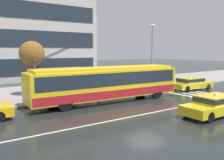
% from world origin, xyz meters
% --- Properties ---
extents(ground_plane, '(160.00, 160.00, 0.00)m').
position_xyz_m(ground_plane, '(0.00, 0.00, 0.00)').
color(ground_plane, '#222726').
extents(sidewalk_slab, '(80.00, 10.00, 0.14)m').
position_xyz_m(sidewalk_slab, '(0.00, 9.93, 0.07)').
color(sidewalk_slab, gray).
rests_on(sidewalk_slab, ground_plane).
extents(crosswalk_stripe_edge_near, '(0.44, 4.40, 0.01)m').
position_xyz_m(crosswalk_stripe_edge_near, '(6.14, 1.47, 0.00)').
color(crosswalk_stripe_edge_near, beige).
rests_on(crosswalk_stripe_edge_near, ground_plane).
extents(crosswalk_stripe_inner_a, '(0.44, 4.40, 0.01)m').
position_xyz_m(crosswalk_stripe_inner_a, '(7.04, 1.47, 0.00)').
color(crosswalk_stripe_inner_a, beige).
rests_on(crosswalk_stripe_inner_a, ground_plane).
extents(crosswalk_stripe_center, '(0.44, 4.40, 0.01)m').
position_xyz_m(crosswalk_stripe_center, '(7.94, 1.47, 0.00)').
color(crosswalk_stripe_center, beige).
rests_on(crosswalk_stripe_center, ground_plane).
extents(crosswalk_stripe_inner_b, '(0.44, 4.40, 0.01)m').
position_xyz_m(crosswalk_stripe_inner_b, '(8.84, 1.47, 0.00)').
color(crosswalk_stripe_inner_b, beige).
rests_on(crosswalk_stripe_inner_b, ground_plane).
extents(lane_centre_line, '(72.00, 0.14, 0.01)m').
position_xyz_m(lane_centre_line, '(0.00, -1.20, 0.00)').
color(lane_centre_line, silver).
rests_on(lane_centre_line, ground_plane).
extents(trolleybus, '(13.00, 2.97, 4.55)m').
position_xyz_m(trolleybus, '(-1.05, 3.33, 1.51)').
color(trolleybus, yellow).
rests_on(trolleybus, ground_plane).
extents(taxi_ahead_of_bus, '(4.69, 2.22, 1.39)m').
position_xyz_m(taxi_ahead_of_bus, '(9.13, 3.21, 0.70)').
color(taxi_ahead_of_bus, yellow).
rests_on(taxi_ahead_of_bus, ground_plane).
extents(taxi_oncoming_near, '(4.54, 1.87, 1.39)m').
position_xyz_m(taxi_oncoming_near, '(2.10, -3.87, 0.70)').
color(taxi_oncoming_near, yellow).
rests_on(taxi_oncoming_near, ground_plane).
extents(bus_shelter, '(3.99, 1.77, 2.39)m').
position_xyz_m(bus_shelter, '(-3.46, 6.88, 1.96)').
color(bus_shelter, gray).
rests_on(bus_shelter, sidewalk_slab).
extents(pedestrian_at_shelter, '(1.37, 1.37, 1.97)m').
position_xyz_m(pedestrian_at_shelter, '(-4.39, 5.44, 1.75)').
color(pedestrian_at_shelter, '#544F52').
rests_on(pedestrian_at_shelter, sidewalk_slab).
extents(pedestrian_approaching_curb, '(0.42, 0.42, 1.66)m').
position_xyz_m(pedestrian_approaching_curb, '(0.29, 6.87, 1.12)').
color(pedestrian_approaching_curb, navy).
rests_on(pedestrian_approaching_curb, sidewalk_slab).
extents(street_lamp, '(0.60, 0.32, 6.55)m').
position_xyz_m(street_lamp, '(5.99, 5.71, 4.02)').
color(street_lamp, gray).
rests_on(street_lamp, sidewalk_slab).
extents(street_tree_bare, '(2.12, 2.36, 4.68)m').
position_xyz_m(street_tree_bare, '(-5.40, 8.34, 3.69)').
color(street_tree_bare, brown).
rests_on(street_tree_bare, sidewalk_slab).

